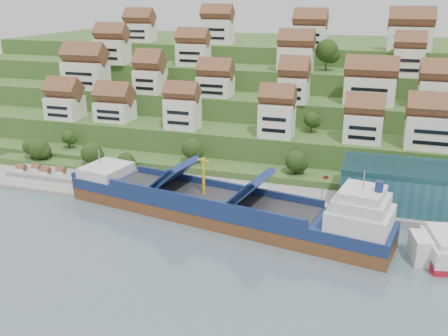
% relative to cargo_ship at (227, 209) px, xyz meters
% --- Properties ---
extents(ground, '(300.00, 300.00, 0.00)m').
position_rel_cargo_ship_xyz_m(ground, '(2.01, -0.33, -3.29)').
color(ground, slate).
rests_on(ground, ground).
extents(quay, '(180.00, 14.00, 2.20)m').
position_rel_cargo_ship_xyz_m(quay, '(22.01, 14.67, -2.19)').
color(quay, gray).
rests_on(quay, ground).
extents(pebble_beach, '(45.00, 20.00, 1.00)m').
position_rel_cargo_ship_xyz_m(pebble_beach, '(-55.99, 11.67, -2.79)').
color(pebble_beach, gray).
rests_on(pebble_beach, ground).
extents(hillside, '(260.00, 128.00, 31.00)m').
position_rel_cargo_ship_xyz_m(hillside, '(2.01, 103.22, 7.37)').
color(hillside, '#2D4C1E').
rests_on(hillside, ground).
extents(hillside_village, '(158.31, 62.67, 29.25)m').
position_rel_cargo_ship_xyz_m(hillside_village, '(2.73, 59.66, 20.90)').
color(hillside_village, silver).
rests_on(hillside_village, ground).
extents(hillside_trees, '(139.38, 62.47, 32.55)m').
position_rel_cargo_ship_xyz_m(hillside_trees, '(-5.79, 43.65, 13.35)').
color(hillside_trees, '#254015').
rests_on(hillside_trees, ground).
extents(flagpole, '(1.28, 0.16, 8.00)m').
position_rel_cargo_ship_xyz_m(flagpole, '(20.12, 9.67, 3.60)').
color(flagpole, gray).
rests_on(flagpole, quay).
extents(beach_huts, '(14.40, 3.70, 2.20)m').
position_rel_cargo_ship_xyz_m(beach_huts, '(-57.99, 10.42, -1.19)').
color(beach_huts, white).
rests_on(beach_huts, pebble_beach).
extents(cargo_ship, '(78.73, 25.54, 17.26)m').
position_rel_cargo_ship_xyz_m(cargo_ship, '(0.00, 0.00, 0.00)').
color(cargo_ship, brown).
rests_on(cargo_ship, ground).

